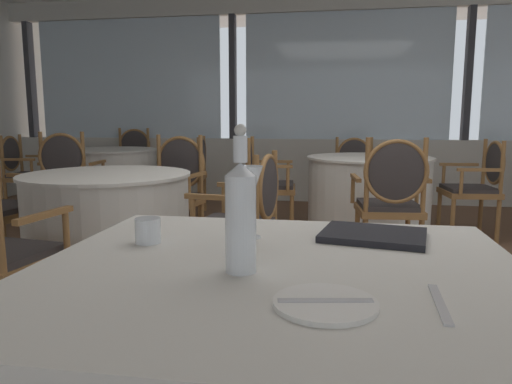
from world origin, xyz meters
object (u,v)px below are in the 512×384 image
object	(u,v)px
side_plate	(325,303)
menu_book	(373,235)
wine_glass	(250,187)
water_tumbler	(148,230)
dining_chair_1_2	(392,194)
dining_chair_2_1	(175,184)
dining_chair_3_0	(22,168)
dining_chair_3_2	(192,169)
dining_chair_1_1	(263,177)
dining_chair_3_1	(69,175)
dining_chair_3_3	(132,158)
water_bottle	(241,214)
dining_chair_1_0	(355,170)
dining_chair_2_0	(247,214)
dining_chair_1_3	(479,181)

from	to	relation	value
side_plate	menu_book	size ratio (longest dim) A/B	0.68
wine_glass	menu_book	bearing A→B (deg)	8.39
wine_glass	water_tumbler	world-z (taller)	wine_glass
dining_chair_1_2	dining_chair_2_1	bearing A→B (deg)	75.32
dining_chair_1_2	dining_chair_3_0	bearing A→B (deg)	64.10
menu_book	dining_chair_3_2	xyz separation A→B (m)	(-1.78, 3.94, -0.23)
dining_chair_1_1	dining_chair_3_2	xyz separation A→B (m)	(-0.98, 0.86, -0.02)
dining_chair_2_1	water_tumbler	bearing A→B (deg)	25.03
dining_chair_1_1	dining_chair_3_1	world-z (taller)	dining_chair_3_1
side_plate	dining_chair_1_2	world-z (taller)	dining_chair_1_2
dining_chair_1_2	dining_chair_3_2	size ratio (longest dim) A/B	1.08
dining_chair_1_1	dining_chair_1_2	bearing A→B (deg)	-45.25
dining_chair_3_3	water_bottle	bearing A→B (deg)	19.49
wine_glass	dining_chair_3_0	xyz separation A→B (m)	(-3.44, 3.75, -0.38)
dining_chair_3_0	dining_chair_3_3	size ratio (longest dim) A/B	0.94
wine_glass	dining_chair_3_0	distance (m)	5.11
water_bottle	menu_book	distance (m)	0.51
dining_chair_1_0	dining_chair_2_0	bearing A→B (deg)	-20.07
dining_chair_1_3	dining_chair_2_1	size ratio (longest dim) A/B	0.94
dining_chair_1_1	dining_chair_3_3	xyz separation A→B (m)	(-2.11, 1.76, 0.02)
water_bottle	dining_chair_3_0	size ratio (longest dim) A/B	0.37
side_plate	dining_chair_1_3	bearing A→B (deg)	70.63
water_bottle	dining_chair_3_0	world-z (taller)	water_bottle
dining_chair_1_3	dining_chair_2_0	size ratio (longest dim) A/B	1.00
dining_chair_1_2	dining_chair_1_3	size ratio (longest dim) A/B	1.07
dining_chair_1_1	dining_chair_1_3	distance (m)	2.03
dining_chair_3_1	side_plate	bearing A→B (deg)	-149.74
dining_chair_3_0	dining_chair_3_1	bearing A→B (deg)	-45.14
water_tumbler	dining_chair_1_3	bearing A→B (deg)	61.56
side_plate	menu_book	bearing A→B (deg)	76.69
dining_chair_1_0	dining_chair_3_3	bearing A→B (deg)	-107.62
dining_chair_1_0	dining_chair_3_2	size ratio (longest dim) A/B	0.99
dining_chair_1_0	dining_chair_3_1	size ratio (longest dim) A/B	0.91
water_tumbler	dining_chair_3_1	world-z (taller)	dining_chair_3_1
wine_glass	dining_chair_1_3	world-z (taller)	wine_glass
water_bottle	dining_chair_1_1	distance (m)	3.50
dining_chair_3_0	dining_chair_2_0	bearing A→B (deg)	-43.42
wine_glass	dining_chair_1_0	xyz separation A→B (m)	(0.47, 4.24, -0.38)
dining_chair_1_3	dining_chair_3_2	world-z (taller)	dining_chair_1_3
dining_chair_2_0	dining_chair_3_3	world-z (taller)	dining_chair_3_3
dining_chair_1_1	dining_chair_3_2	bearing A→B (deg)	133.20
wine_glass	dining_chair_1_1	size ratio (longest dim) A/B	0.23
dining_chair_2_1	dining_chair_3_0	distance (m)	2.65
menu_book	dining_chair_3_2	distance (m)	4.33
dining_chair_2_0	dining_chair_3_1	bearing A→B (deg)	-28.09
wine_glass	dining_chair_3_3	world-z (taller)	dining_chair_3_3
dining_chair_2_1	water_bottle	bearing A→B (deg)	29.48
menu_book	water_tumbler	bearing A→B (deg)	-155.16
water_bottle	dining_chair_2_1	distance (m)	3.06
dining_chair_1_2	dining_chair_3_3	world-z (taller)	same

